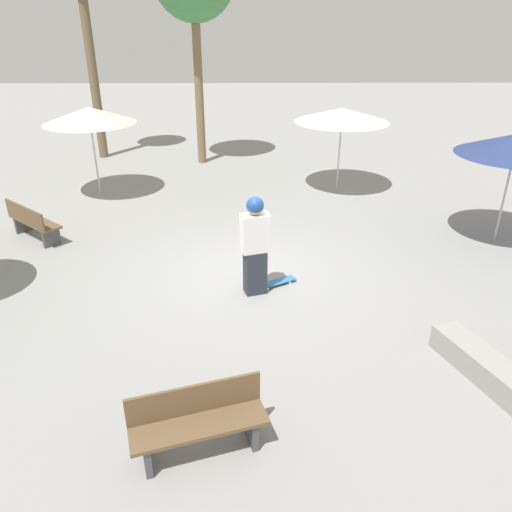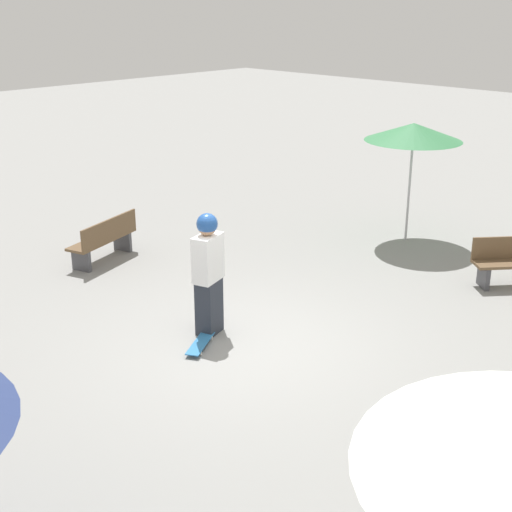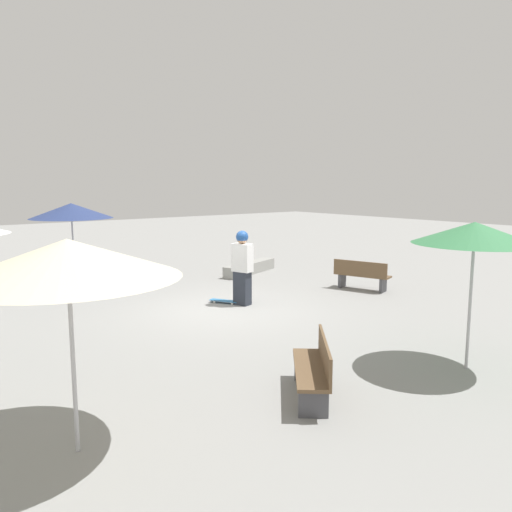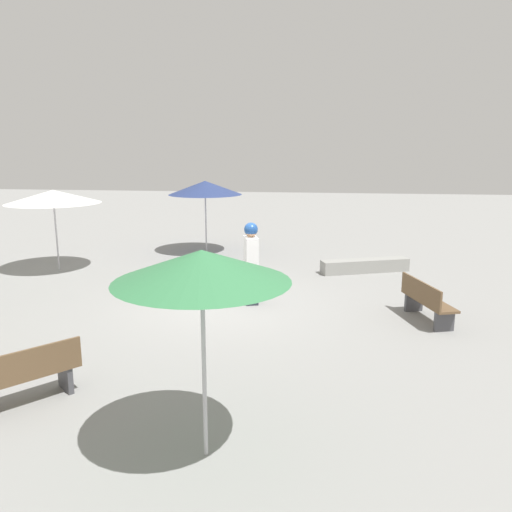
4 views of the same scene
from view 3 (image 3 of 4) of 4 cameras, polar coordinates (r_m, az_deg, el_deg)
The scene contains 9 objects.
ground_plane at distance 12.18m, azimuth -3.72°, elevation -6.12°, with size 60.00×60.00×0.00m, color gray.
skater_main at distance 12.43m, azimuth -1.58°, elevation -1.05°, with size 0.56×0.41×1.88m.
skateboard at distance 12.81m, azimuth -3.60°, elevation -5.14°, with size 0.79×0.57×0.07m.
concrete_ledge at distance 16.91m, azimuth -0.70°, elevation -1.37°, with size 1.33×2.57×0.37m.
bench_near at distance 7.31m, azimuth 6.70°, elevation -12.67°, with size 1.50×1.37×0.85m.
bench_far at distance 14.58m, azimuth 11.97°, elevation -2.17°, with size 1.66×0.90×0.85m.
shade_umbrella_navy at distance 16.21m, azimuth -20.36°, elevation 4.86°, with size 2.47×2.47×2.43m.
shade_umbrella_cream at distance 5.76m, azimuth -20.75°, elevation -0.29°, with size 2.47×2.47×2.45m.
shade_umbrella_green at distance 8.65m, azimuth 23.70°, elevation 2.40°, with size 1.94×1.94×2.43m.
Camera 3 is at (-9.75, 6.65, 3.04)m, focal length 35.00 mm.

